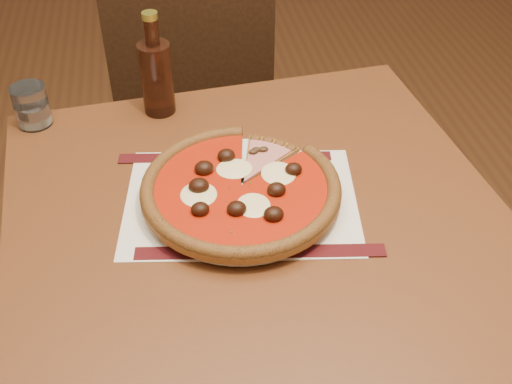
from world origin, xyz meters
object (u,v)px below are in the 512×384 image
chair_far (195,105)px  pizza (241,187)px  plate (241,196)px  bottle (156,75)px  table (258,258)px  water_glass (31,106)px

chair_far → pizza: 0.78m
chair_far → plate: chair_far is taller
bottle → plate: bearing=-68.7°
table → pizza: pizza is taller
table → water_glass: (-0.38, 0.33, 0.14)m
water_glass → plate: bearing=-39.5°
chair_far → bottle: (-0.09, -0.42, 0.34)m
pizza → water_glass: (-0.35, 0.29, 0.01)m
table → chair_far: bearing=93.4°
plate → water_glass: 0.46m
table → pizza: bearing=122.8°
chair_far → water_glass: chair_far is taller
plate → bottle: size_ratio=1.45×
table → bottle: 0.40m
bottle → pizza: bearing=-68.8°
table → water_glass: bearing=139.0°
chair_far → water_glass: (-0.33, -0.43, 0.30)m
chair_far → water_glass: size_ratio=10.75×
table → water_glass: size_ratio=10.92×
plate → water_glass: size_ratio=3.75×
water_glass → pizza: bearing=-39.6°
table → bottle: size_ratio=4.22×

